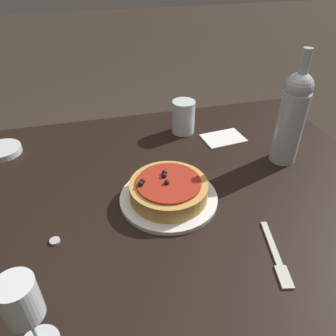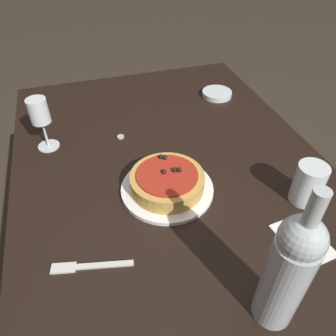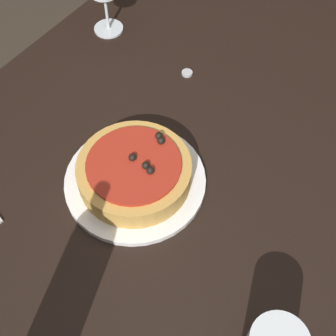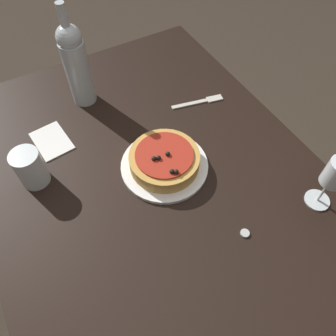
% 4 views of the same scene
% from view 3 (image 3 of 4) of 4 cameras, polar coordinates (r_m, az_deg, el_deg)
% --- Properties ---
extents(ground_plane, '(14.00, 14.00, 0.00)m').
position_cam_3_polar(ground_plane, '(1.56, 0.53, -15.88)').
color(ground_plane, '#382D23').
extents(dining_table, '(1.40, 0.95, 0.74)m').
position_cam_3_polar(dining_table, '(0.96, 0.84, -3.09)').
color(dining_table, black).
rests_on(dining_table, ground_plane).
extents(dinner_plate, '(0.26, 0.26, 0.01)m').
position_cam_3_polar(dinner_plate, '(0.87, -4.01, -1.56)').
color(dinner_plate, white).
rests_on(dinner_plate, dining_table).
extents(pizza, '(0.21, 0.21, 0.06)m').
position_cam_3_polar(pizza, '(0.84, -4.12, -0.43)').
color(pizza, gold).
rests_on(pizza, dinner_plate).
extents(bottle_cap, '(0.02, 0.02, 0.01)m').
position_cam_3_polar(bottle_cap, '(1.05, 2.35, 11.49)').
color(bottle_cap, '#B7B7BC').
rests_on(bottle_cap, dining_table).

